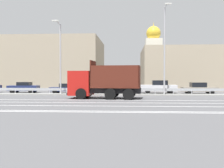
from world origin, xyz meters
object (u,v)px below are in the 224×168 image
parked_car_2 (24,87)px  church_tower (153,57)px  median_road_sign (135,84)px  street_lamp_1 (60,55)px  street_lamp_2 (165,47)px  parked_car_4 (109,88)px  dump_truck (96,84)px  parked_car_6 (199,88)px  parked_car_3 (66,88)px  parked_car_5 (159,87)px

parked_car_2 → church_tower: size_ratio=0.28×
median_road_sign → parked_car_2: median_road_sign is taller
median_road_sign → street_lamp_1: size_ratio=0.31×
street_lamp_2 → parked_car_4: size_ratio=2.12×
parked_car_4 → church_tower: size_ratio=0.33×
dump_truck → parked_car_4: dump_truck is taller
dump_truck → street_lamp_2: bearing=-56.5°
parked_car_6 → parked_car_3: bearing=-90.7°
parked_car_4 → parked_car_5: (6.30, 0.59, 0.18)m
street_lamp_2 → parked_car_3: street_lamp_2 is taller
dump_truck → church_tower: 35.40m
parked_car_5 → church_tower: (1.74, 25.70, 5.77)m
median_road_sign → dump_truck: bearing=-133.3°
church_tower → parked_car_2: bearing=-126.7°
street_lamp_2 → parked_car_3: bearing=162.8°
parked_car_4 → parked_car_5: 6.33m
street_lamp_2 → parked_car_5: bearing=91.9°
parked_car_2 → parked_car_5: bearing=-92.1°
median_road_sign → street_lamp_2: (3.28, -0.30, 4.10)m
median_road_sign → parked_car_5: 5.09m
street_lamp_1 → parked_car_4: street_lamp_1 is taller
median_road_sign → church_tower: church_tower is taller
church_tower → parked_car_4: bearing=-107.0°
dump_truck → church_tower: (8.83, 33.88, 5.22)m
dump_truck → street_lamp_2: (7.24, 3.90, 4.08)m
parked_car_3 → parked_car_4: parked_car_3 is taller
parked_car_6 → church_tower: (-3.13, 26.35, 5.88)m
street_lamp_2 → parked_car_3: size_ratio=2.47×
dump_truck → parked_car_6: (11.96, 7.52, -0.66)m
parked_car_2 → parked_car_4: size_ratio=0.84×
dump_truck → median_road_sign: 5.78m
parked_car_2 → street_lamp_1: bearing=-127.2°
street_lamp_1 → street_lamp_2: size_ratio=0.83×
dump_truck → parked_car_3: dump_truck is taller
parked_car_4 → median_road_sign: bearing=-136.1°
parked_car_5 → street_lamp_1: bearing=112.0°
parked_car_6 → parked_car_4: bearing=-90.7°
dump_truck → street_lamp_2: 9.18m
parked_car_3 → parked_car_4: bearing=-91.5°
street_lamp_2 → church_tower: 30.04m
median_road_sign → street_lamp_1: (-8.54, -0.31, 3.30)m
dump_truck → street_lamp_2: size_ratio=0.72×
median_road_sign → parked_car_2: bearing=165.6°
parked_car_2 → parked_car_3: size_ratio=0.98×
street_lamp_1 → parked_car_3: bearing=93.0°
church_tower → dump_truck: bearing=-104.6°
parked_car_4 → street_lamp_2: bearing=-119.0°
street_lamp_1 → church_tower: church_tower is taller
parked_car_3 → dump_truck: bearing=-149.0°
dump_truck → parked_car_2: dump_truck is taller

